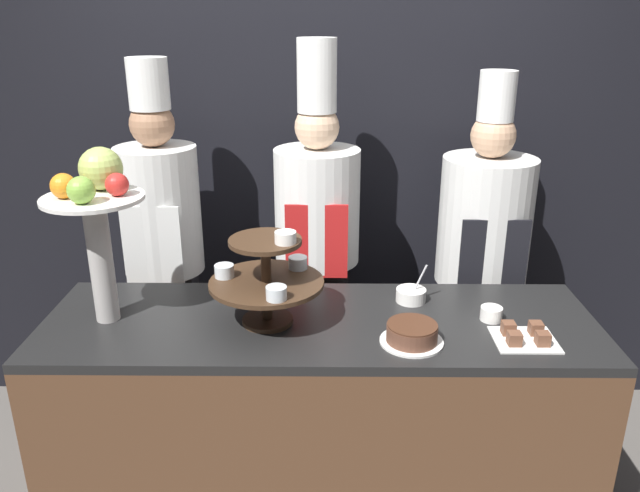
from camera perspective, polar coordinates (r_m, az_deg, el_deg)
name	(u,v)px	position (r m, az deg, el deg)	size (l,w,h in m)	color
wall_back	(322,139)	(3.08, 0.16, 9.79)	(10.00, 0.06, 2.80)	black
buffet_counter	(320,425)	(2.54, -0.02, -16.07)	(2.02, 0.65, 0.92)	brown
tiered_stand	(267,276)	(2.20, -4.87, -2.77)	(0.41, 0.41, 0.36)	#3D2819
fruit_pedestal	(97,206)	(2.29, -19.74, 3.45)	(0.35, 0.35, 0.62)	#B2ADA8
cake_round	(412,334)	(2.15, 8.40, -7.95)	(0.22, 0.22, 0.07)	white
cup_white	(491,314)	(2.36, 15.39, -5.98)	(0.08, 0.08, 0.05)	white
cake_square_tray	(525,336)	(2.26, 18.23, -7.82)	(0.21, 0.18, 0.05)	white
serving_bowl_far	(411,295)	(2.44, 8.32, -4.45)	(0.12, 0.12, 0.15)	white
chef_left	(163,243)	(2.91, -14.15, 0.27)	(0.36, 0.36, 1.81)	#28282D
chef_center_left	(317,243)	(2.81, -0.26, 0.31)	(0.38, 0.38, 1.88)	#28282D
chef_center_right	(482,255)	(2.92, 14.56, -0.80)	(0.41, 0.41, 1.76)	#28282D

